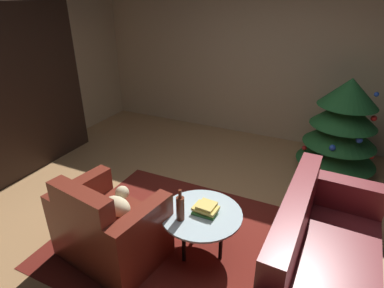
{
  "coord_description": "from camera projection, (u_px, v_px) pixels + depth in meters",
  "views": [
    {
      "loc": [
        0.95,
        -2.46,
        2.26
      ],
      "look_at": [
        -0.23,
        0.0,
        0.94
      ],
      "focal_mm": 29.55,
      "sensor_mm": 36.0,
      "label": 1
    }
  ],
  "objects": [
    {
      "name": "area_rug",
      "position": [
        207.0,
        248.0,
        3.08
      ],
      "size": [
        2.95,
        1.96,
        0.01
      ],
      "primitive_type": "cube",
      "color": "maroon",
      "rests_on": "ground"
    },
    {
      "name": "couch_red",
      "position": [
        318.0,
        270.0,
        2.44
      ],
      "size": [
        0.81,
        1.85,
        0.94
      ],
      "color": "maroon",
      "rests_on": "ground"
    },
    {
      "name": "book_stack_on_table",
      "position": [
        206.0,
        209.0,
        2.86
      ],
      "size": [
        0.23,
        0.18,
        0.09
      ],
      "color": "#3B8A43",
      "rests_on": "coffee_table"
    },
    {
      "name": "bookshelf_unit",
      "position": [
        20.0,
        92.0,
        4.16
      ],
      "size": [
        0.4,
        2.03,
        2.17
      ],
      "color": "black",
      "rests_on": "ground"
    },
    {
      "name": "armchair_red",
      "position": [
        109.0,
        228.0,
        2.88
      ],
      "size": [
        1.02,
        0.81,
        0.86
      ],
      "color": "maroon",
      "rests_on": "ground"
    },
    {
      "name": "ground_plane",
      "position": [
        211.0,
        228.0,
        3.35
      ],
      "size": [
        7.4,
        7.4,
        0.0
      ],
      "primitive_type": "plane",
      "color": "#B07F51"
    },
    {
      "name": "bottle_on_table",
      "position": [
        180.0,
        208.0,
        2.74
      ],
      "size": [
        0.07,
        0.07,
        0.31
      ],
      "color": "#5F2919",
      "rests_on": "coffee_table"
    },
    {
      "name": "wall_back",
      "position": [
        278.0,
        56.0,
        4.9
      ],
      "size": [
        6.29,
        0.06,
        2.73
      ],
      "primitive_type": "cube",
      "color": "tan",
      "rests_on": "ground"
    },
    {
      "name": "coffee_table",
      "position": [
        201.0,
        216.0,
        2.89
      ],
      "size": [
        0.75,
        0.75,
        0.45
      ],
      "color": "black",
      "rests_on": "ground"
    },
    {
      "name": "decorated_tree",
      "position": [
        342.0,
        127.0,
        4.13
      ],
      "size": [
        1.03,
        1.03,
        1.31
      ],
      "color": "brown",
      "rests_on": "ground"
    }
  ]
}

